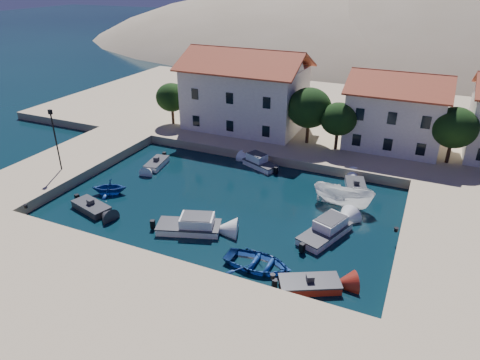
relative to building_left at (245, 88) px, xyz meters
name	(u,v)px	position (x,y,z in m)	size (l,w,h in m)	color
ground	(164,266)	(6.00, -28.00, -5.94)	(400.00, 400.00, 0.00)	black
quay_south	(107,316)	(6.00, -34.00, -5.44)	(52.00, 12.00, 1.00)	tan
quay_east	(478,255)	(26.50, -18.00, -5.44)	(11.00, 20.00, 1.00)	tan
quay_west	(66,164)	(-13.00, -18.00, -5.44)	(8.00, 20.00, 1.00)	tan
quay_north	(325,116)	(8.00, 10.00, -5.44)	(80.00, 36.00, 1.00)	tan
hills	(445,121)	(26.64, 95.62, -29.34)	(254.00, 176.00, 99.00)	gray
building_left	(245,88)	(0.00, 0.00, 0.00)	(14.70, 9.45, 9.70)	silver
building_mid	(396,109)	(18.00, 1.00, -0.71)	(10.50, 8.40, 8.30)	silver
trees	(322,113)	(10.51, -2.54, -1.10)	(37.30, 5.30, 6.45)	#382314
lamppost	(55,134)	(-11.50, -20.00, -1.18)	(0.35, 0.25, 6.22)	black
bollards	(222,235)	(8.80, -24.13, -4.79)	(29.36, 9.56, 0.30)	black
motorboat_grey_sw	(91,207)	(-4.30, -23.88, -5.64)	(4.13, 2.63, 1.25)	#333338
cabin_cruiser_south	(189,226)	(5.26, -23.20, -5.46)	(5.55, 3.74, 1.60)	white
rowboat_south	(258,267)	(12.19, -25.29, -5.94)	(3.56, 4.98, 1.03)	#1A4291
motorboat_red_se	(310,284)	(16.18, -25.94, -5.64)	(4.40, 3.47, 1.25)	maroon
cabin_cruiser_east	(325,232)	(15.56, -19.48, -5.46)	(3.68, 5.51, 1.60)	white
boat_east	(342,206)	(15.76, -13.92, -5.94)	(2.06, 5.49, 2.12)	white
motorboat_white_ne	(356,187)	(16.27, -10.30, -5.64)	(2.87, 4.25, 1.25)	white
rowboat_west	(110,194)	(-4.90, -20.72, -5.94)	(2.77, 3.21, 1.69)	#1A4291
motorboat_white_west	(157,164)	(-4.50, -13.52, -5.64)	(2.10, 3.69, 1.25)	white
cabin_cruiser_north	(260,163)	(5.86, -9.19, -5.46)	(4.30, 3.12, 1.60)	white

